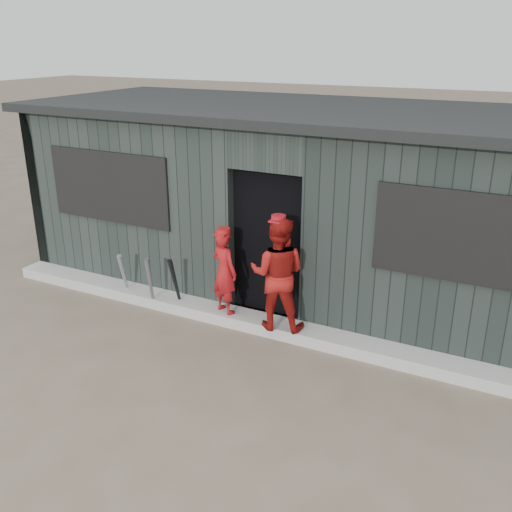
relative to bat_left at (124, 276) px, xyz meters
The scene contains 9 objects.
ground 2.71m from the bat_left, 40.09° to the right, with size 80.00×80.00×0.00m, color brown.
curb 2.08m from the bat_left, ahead, with size 8.00×0.36×0.15m, color #ADADA7.
bat_left is the anchor object (origin of this frame).
bat_mid 0.54m from the bat_left, 10.20° to the right, with size 0.07×0.07×0.78m, color slate.
bat_right 0.87m from the bat_left, ahead, with size 0.07×0.07×0.82m, color black.
player_red_left 1.64m from the bat_left, ahead, with size 0.41×0.27×1.12m, color #A31418.
player_red_right 2.44m from the bat_left, ahead, with size 0.69×0.54×1.41m, color maroon.
player_grey_back 2.69m from the bat_left, 13.07° to the left, with size 0.58×0.38×1.18m, color silver.
dugout 2.87m from the bat_left, 40.84° to the left, with size 8.30×3.30×2.62m.
Camera 1 is at (2.96, -4.00, 3.51)m, focal length 40.00 mm.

